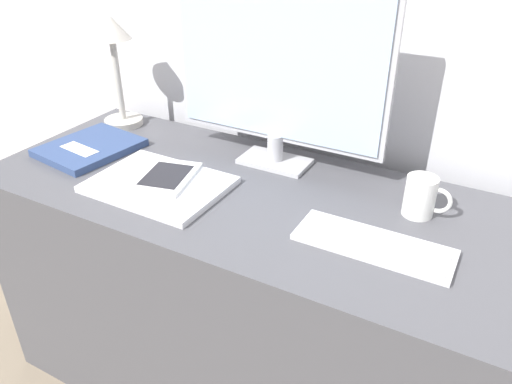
# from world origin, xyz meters

# --- Properties ---
(desk) EXTENTS (1.54, 0.58, 0.71)m
(desk) POSITION_xyz_m (0.00, 0.20, 0.35)
(desk) COLOR #4C4C51
(desk) RESTS_ON ground_plane
(monitor) EXTENTS (0.59, 0.11, 0.47)m
(monitor) POSITION_xyz_m (-0.08, 0.38, 0.96)
(monitor) COLOR #B7B7BC
(monitor) RESTS_ON desk
(keyboard) EXTENTS (0.33, 0.12, 0.01)m
(keyboard) POSITION_xyz_m (0.28, 0.13, 0.71)
(keyboard) COLOR silver
(keyboard) RESTS_ON desk
(laptop) EXTENTS (0.34, 0.25, 0.02)m
(laptop) POSITION_xyz_m (-0.28, 0.11, 0.71)
(laptop) COLOR silver
(laptop) RESTS_ON desk
(ereader) EXTENTS (0.17, 0.21, 0.01)m
(ereader) POSITION_xyz_m (-0.27, 0.14, 0.73)
(ereader) COLOR white
(ereader) RESTS_ON laptop
(desk_lamp) EXTENTS (0.12, 0.12, 0.35)m
(desk_lamp) POSITION_xyz_m (-0.64, 0.39, 0.94)
(desk_lamp) COLOR #BCB7AD
(desk_lamp) RESTS_ON desk
(notebook) EXTENTS (0.25, 0.29, 0.02)m
(notebook) POSITION_xyz_m (-0.59, 0.19, 0.72)
(notebook) COLOR #334775
(notebook) RESTS_ON desk
(coffee_mug) EXTENTS (0.11, 0.07, 0.10)m
(coffee_mug) POSITION_xyz_m (0.33, 0.30, 0.75)
(coffee_mug) COLOR white
(coffee_mug) RESTS_ON desk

